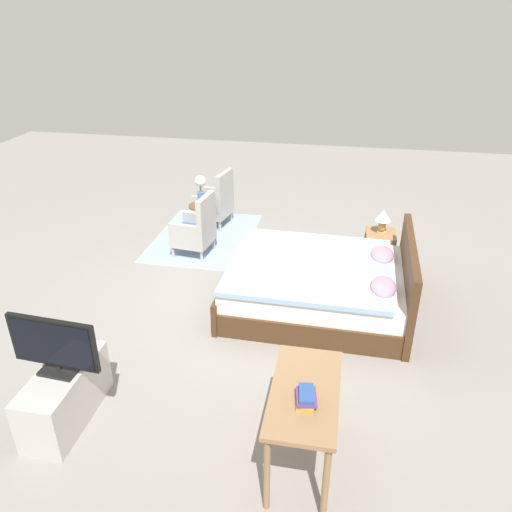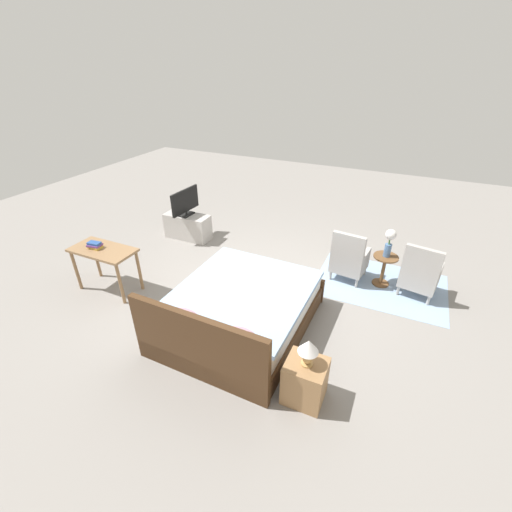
{
  "view_description": "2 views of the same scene",
  "coord_description": "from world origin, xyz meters",
  "px_view_note": "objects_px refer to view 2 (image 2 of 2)",
  "views": [
    {
      "loc": [
        5.06,
        1.16,
        3.37
      ],
      "look_at": [
        0.14,
        0.22,
        0.81
      ],
      "focal_mm": 35.0,
      "sensor_mm": 36.0,
      "label": 1
    },
    {
      "loc": [
        -1.99,
        4.24,
        3.33
      ],
      "look_at": [
        -0.09,
        0.1,
        0.7
      ],
      "focal_mm": 24.0,
      "sensor_mm": 36.0,
      "label": 2
    }
  ],
  "objects_px": {
    "nightstand": "(305,381)",
    "tv_flatscreen": "(185,202)",
    "table_lamp": "(308,349)",
    "book_stack": "(95,245)",
    "armchair_by_window_left": "(420,275)",
    "side_table": "(384,267)",
    "flower_vase": "(390,240)",
    "vanity_desk": "(104,255)",
    "armchair_by_window_right": "(349,260)",
    "tv_stand": "(188,226)",
    "bed": "(239,311)"
  },
  "relations": [
    {
      "from": "nightstand",
      "to": "tv_flatscreen",
      "type": "xyz_separation_m",
      "value": [
        3.48,
        -2.82,
        0.54
      ]
    },
    {
      "from": "armchair_by_window_right",
      "to": "vanity_desk",
      "type": "height_order",
      "value": "armchair_by_window_right"
    },
    {
      "from": "bed",
      "to": "table_lamp",
      "type": "xyz_separation_m",
      "value": [
        -1.19,
        0.73,
        0.45
      ]
    },
    {
      "from": "bed",
      "to": "table_lamp",
      "type": "bearing_deg",
      "value": 148.27
    },
    {
      "from": "armchair_by_window_left",
      "to": "table_lamp",
      "type": "xyz_separation_m",
      "value": [
        1.05,
        2.64,
        0.36
      ]
    },
    {
      "from": "side_table",
      "to": "tv_flatscreen",
      "type": "bearing_deg",
      "value": -1.51
    },
    {
      "from": "armchair_by_window_left",
      "to": "armchair_by_window_right",
      "type": "distance_m",
      "value": 1.11
    },
    {
      "from": "side_table",
      "to": "vanity_desk",
      "type": "distance_m",
      "value": 4.55
    },
    {
      "from": "flower_vase",
      "to": "vanity_desk",
      "type": "xyz_separation_m",
      "value": [
        4.06,
        2.02,
        -0.2
      ]
    },
    {
      "from": "flower_vase",
      "to": "table_lamp",
      "type": "bearing_deg",
      "value": 79.58
    },
    {
      "from": "armchair_by_window_left",
      "to": "side_table",
      "type": "relative_size",
      "value": 1.69
    },
    {
      "from": "tv_stand",
      "to": "vanity_desk",
      "type": "distance_m",
      "value": 2.16
    },
    {
      "from": "bed",
      "to": "tv_flatscreen",
      "type": "height_order",
      "value": "tv_flatscreen"
    },
    {
      "from": "armchair_by_window_right",
      "to": "tv_stand",
      "type": "xyz_separation_m",
      "value": [
        3.41,
        -0.18,
        -0.12
      ]
    },
    {
      "from": "side_table",
      "to": "vanity_desk",
      "type": "height_order",
      "value": "vanity_desk"
    },
    {
      "from": "side_table",
      "to": "flower_vase",
      "type": "height_order",
      "value": "flower_vase"
    },
    {
      "from": "table_lamp",
      "to": "tv_flatscreen",
      "type": "relative_size",
      "value": 0.41
    },
    {
      "from": "tv_stand",
      "to": "bed",
      "type": "bearing_deg",
      "value": 137.63
    },
    {
      "from": "tv_stand",
      "to": "table_lamp",
      "type": "bearing_deg",
      "value": 140.93
    },
    {
      "from": "table_lamp",
      "to": "book_stack",
      "type": "relative_size",
      "value": 1.46
    },
    {
      "from": "nightstand",
      "to": "vanity_desk",
      "type": "relative_size",
      "value": 0.51
    },
    {
      "from": "book_stack",
      "to": "armchair_by_window_left",
      "type": "bearing_deg",
      "value": -157.58
    },
    {
      "from": "flower_vase",
      "to": "table_lamp",
      "type": "xyz_separation_m",
      "value": [
        0.5,
        2.72,
        -0.09
      ]
    },
    {
      "from": "armchair_by_window_right",
      "to": "armchair_by_window_left",
      "type": "bearing_deg",
      "value": -179.97
    },
    {
      "from": "side_table",
      "to": "book_stack",
      "type": "xyz_separation_m",
      "value": [
        4.19,
        2.03,
        0.46
      ]
    },
    {
      "from": "flower_vase",
      "to": "tv_flatscreen",
      "type": "relative_size",
      "value": 0.6
    },
    {
      "from": "bed",
      "to": "armchair_by_window_left",
      "type": "distance_m",
      "value": 2.94
    },
    {
      "from": "bed",
      "to": "armchair_by_window_right",
      "type": "xyz_separation_m",
      "value": [
        -1.12,
        -1.9,
        0.09
      ]
    },
    {
      "from": "vanity_desk",
      "to": "tv_stand",
      "type": "bearing_deg",
      "value": -92.41
    },
    {
      "from": "table_lamp",
      "to": "nightstand",
      "type": "bearing_deg",
      "value": -90.0
    },
    {
      "from": "bed",
      "to": "book_stack",
      "type": "height_order",
      "value": "bed"
    },
    {
      "from": "vanity_desk",
      "to": "nightstand",
      "type": "bearing_deg",
      "value": 168.89
    },
    {
      "from": "armchair_by_window_right",
      "to": "side_table",
      "type": "bearing_deg",
      "value": -172.05
    },
    {
      "from": "vanity_desk",
      "to": "tv_flatscreen",
      "type": "bearing_deg",
      "value": -92.35
    },
    {
      "from": "table_lamp",
      "to": "tv_flatscreen",
      "type": "height_order",
      "value": "tv_flatscreen"
    },
    {
      "from": "tv_stand",
      "to": "book_stack",
      "type": "bearing_deg",
      "value": 84.23
    },
    {
      "from": "armchair_by_window_right",
      "to": "table_lamp",
      "type": "distance_m",
      "value": 2.66
    },
    {
      "from": "bed",
      "to": "tv_stand",
      "type": "relative_size",
      "value": 2.28
    },
    {
      "from": "flower_vase",
      "to": "nightstand",
      "type": "bearing_deg",
      "value": 79.57
    },
    {
      "from": "bed",
      "to": "armchair_by_window_right",
      "type": "distance_m",
      "value": 2.21
    },
    {
      "from": "armchair_by_window_right",
      "to": "tv_flatscreen",
      "type": "distance_m",
      "value": 3.44
    },
    {
      "from": "table_lamp",
      "to": "vanity_desk",
      "type": "relative_size",
      "value": 0.32
    },
    {
      "from": "vanity_desk",
      "to": "side_table",
      "type": "bearing_deg",
      "value": -153.62
    },
    {
      "from": "armchair_by_window_left",
      "to": "flower_vase",
      "type": "relative_size",
      "value": 1.93
    },
    {
      "from": "tv_flatscreen",
      "to": "vanity_desk",
      "type": "relative_size",
      "value": 0.77
    },
    {
      "from": "flower_vase",
      "to": "book_stack",
      "type": "relative_size",
      "value": 2.11
    },
    {
      "from": "bed",
      "to": "armchair_by_window_left",
      "type": "xyz_separation_m",
      "value": [
        -2.24,
        -1.9,
        0.09
      ]
    },
    {
      "from": "book_stack",
      "to": "table_lamp",
      "type": "bearing_deg",
      "value": 169.53
    },
    {
      "from": "bed",
      "to": "book_stack",
      "type": "bearing_deg",
      "value": 1.2
    },
    {
      "from": "flower_vase",
      "to": "book_stack",
      "type": "distance_m",
      "value": 4.66
    }
  ]
}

